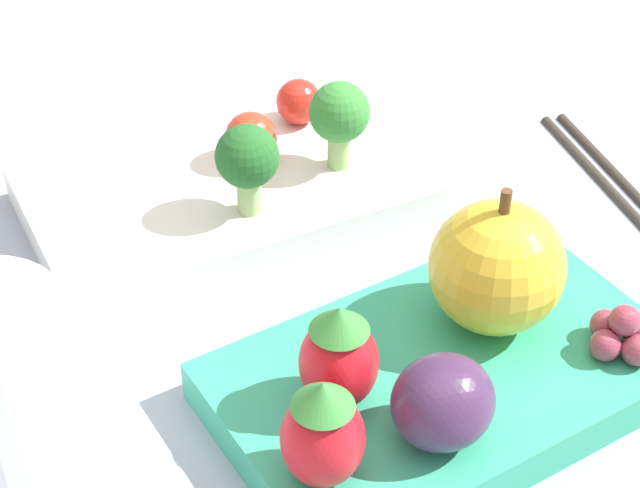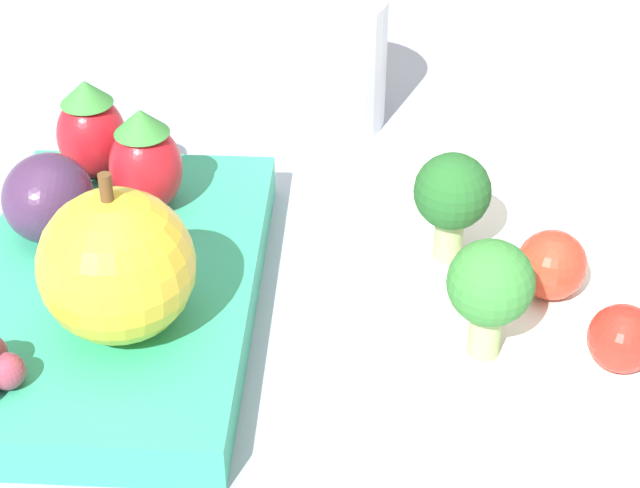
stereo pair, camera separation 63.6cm
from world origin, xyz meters
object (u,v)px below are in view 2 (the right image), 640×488
(bento_box_fruit, at_px, (116,288))
(broccoli_floret_0, at_px, (490,287))
(cherry_tomato_1, at_px, (552,265))
(strawberry_0, at_px, (145,162))
(bento_box_savoury, at_px, (522,280))
(strawberry_1, at_px, (91,131))
(apple, at_px, (117,266))
(plum, at_px, (48,198))
(broccoli_floret_1, at_px, (452,195))
(drinking_cup, at_px, (316,59))
(cherry_tomato_0, at_px, (622,338))

(bento_box_fruit, xyz_separation_m, broccoli_floret_0, (0.04, 0.14, 0.04))
(cherry_tomato_1, xyz_separation_m, strawberry_0, (-0.05, -0.16, 0.01))
(bento_box_savoury, distance_m, cherry_tomato_1, 0.03)
(strawberry_1, bearing_deg, cherry_tomato_1, 67.60)
(apple, bearing_deg, bento_box_fruit, -162.19)
(strawberry_1, relative_size, plum, 1.17)
(bento_box_savoury, relative_size, broccoli_floret_1, 4.40)
(bento_box_fruit, distance_m, apple, 0.05)
(strawberry_0, bearing_deg, strawberry_1, -131.67)
(drinking_cup, bearing_deg, cherry_tomato_1, 29.64)
(bento_box_fruit, distance_m, broccoli_floret_0, 0.15)
(cherry_tomato_0, bearing_deg, bento_box_savoury, -157.04)
(bento_box_fruit, height_order, apple, apple)
(broccoli_floret_1, relative_size, strawberry_1, 0.99)
(bento_box_fruit, relative_size, broccoli_floret_1, 4.02)
(apple, distance_m, strawberry_0, 0.08)
(broccoli_floret_0, bearing_deg, apple, -93.83)
(broccoli_floret_0, bearing_deg, broccoli_floret_1, -170.42)
(bento_box_savoury, bearing_deg, bento_box_fruit, -85.95)
(apple, bearing_deg, strawberry_0, -176.81)
(broccoli_floret_1, relative_size, cherry_tomato_0, 1.89)
(strawberry_1, bearing_deg, bento_box_fruit, 17.13)
(cherry_tomato_1, bearing_deg, plum, -99.01)
(broccoli_floret_0, distance_m, plum, 0.18)
(cherry_tomato_1, bearing_deg, broccoli_floret_0, -38.15)
(broccoli_floret_1, distance_m, plum, 0.16)
(broccoli_floret_0, bearing_deg, bento_box_fruit, -107.13)
(broccoli_floret_0, bearing_deg, drinking_cup, -161.39)
(bento_box_savoury, relative_size, bento_box_fruit, 1.09)
(cherry_tomato_1, height_order, drinking_cup, drinking_cup)
(cherry_tomato_0, height_order, drinking_cup, drinking_cup)
(bento_box_savoury, distance_m, strawberry_0, 0.16)
(broccoli_floret_1, relative_size, strawberry_0, 0.97)
(apple, relative_size, plum, 1.66)
(bento_box_savoury, xyz_separation_m, apple, (0.05, -0.15, 0.04))
(bento_box_savoury, height_order, cherry_tomato_1, cherry_tomato_1)
(broccoli_floret_0, distance_m, cherry_tomato_0, 0.05)
(strawberry_0, relative_size, plum, 1.18)
(apple, bearing_deg, cherry_tomato_1, 99.44)
(bento_box_savoury, relative_size, plum, 5.08)
(broccoli_floret_0, relative_size, strawberry_1, 0.99)
(plum, bearing_deg, broccoli_floret_1, 86.71)
(apple, bearing_deg, drinking_cup, 162.45)
(cherry_tomato_0, relative_size, apple, 0.37)
(broccoli_floret_1, height_order, cherry_tomato_0, broccoli_floret_1)
(broccoli_floret_0, xyz_separation_m, plum, (-0.07, -0.17, -0.01))
(cherry_tomato_1, distance_m, strawberry_1, 0.21)
(apple, distance_m, plum, 0.07)
(drinking_cup, bearing_deg, strawberry_1, -46.27)
(broccoli_floret_0, relative_size, plum, 1.16)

